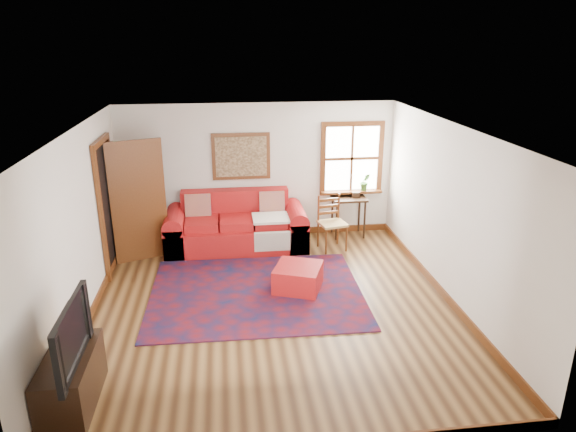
{
  "coord_description": "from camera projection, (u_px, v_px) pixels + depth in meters",
  "views": [
    {
      "loc": [
        -0.61,
        -6.39,
        3.61
      ],
      "look_at": [
        0.28,
        0.6,
        1.12
      ],
      "focal_mm": 32.0,
      "sensor_mm": 36.0,
      "label": 1
    }
  ],
  "objects": [
    {
      "name": "ground",
      "position": [
        273.0,
        306.0,
        7.25
      ],
      "size": [
        5.5,
        5.5,
        0.0
      ],
      "primitive_type": "plane",
      "color": "#3F2411",
      "rests_on": "ground"
    },
    {
      "name": "room_envelope",
      "position": [
        272.0,
        194.0,
        6.72
      ],
      "size": [
        5.04,
        5.54,
        2.52
      ],
      "color": "silver",
      "rests_on": "ground"
    },
    {
      "name": "window",
      "position": [
        353.0,
        166.0,
        9.56
      ],
      "size": [
        1.18,
        0.2,
        1.38
      ],
      "color": "white",
      "rests_on": "ground"
    },
    {
      "name": "doorway",
      "position": [
        126.0,
        202.0,
        8.3
      ],
      "size": [
        0.89,
        1.08,
        2.14
      ],
      "color": "black",
      "rests_on": "ground"
    },
    {
      "name": "framed_artwork",
      "position": [
        241.0,
        156.0,
        9.24
      ],
      "size": [
        1.05,
        0.07,
        0.85
      ],
      "color": "#5E3014",
      "rests_on": "ground"
    },
    {
      "name": "persian_rug",
      "position": [
        256.0,
        292.0,
        7.61
      ],
      "size": [
        3.15,
        2.55,
        0.02
      ],
      "primitive_type": "cube",
      "rotation": [
        0.0,
        0.0,
        -0.02
      ],
      "color": "#5D0D13",
      "rests_on": "ground"
    },
    {
      "name": "red_leather_sofa",
      "position": [
        237.0,
        229.0,
        9.22
      ],
      "size": [
        2.49,
        1.03,
        0.97
      ],
      "color": "#AF1618",
      "rests_on": "ground"
    },
    {
      "name": "red_ottoman",
      "position": [
        298.0,
        278.0,
        7.67
      ],
      "size": [
        0.85,
        0.85,
        0.37
      ],
      "primitive_type": "cube",
      "rotation": [
        0.0,
        0.0,
        -0.37
      ],
      "color": "#AF1618",
      "rests_on": "ground"
    },
    {
      "name": "side_table",
      "position": [
        349.0,
        204.0,
        9.61
      ],
      "size": [
        0.63,
        0.47,
        0.76
      ],
      "color": "black",
      "rests_on": "ground"
    },
    {
      "name": "ladder_back_chair",
      "position": [
        331.0,
        220.0,
        9.07
      ],
      "size": [
        0.53,
        0.51,
        0.96
      ],
      "color": "tan",
      "rests_on": "ground"
    },
    {
      "name": "media_cabinet",
      "position": [
        71.0,
        380.0,
        5.23
      ],
      "size": [
        0.47,
        1.03,
        0.57
      ],
      "primitive_type": "cube",
      "color": "black",
      "rests_on": "ground"
    },
    {
      "name": "television",
      "position": [
        61.0,
        336.0,
        4.92
      ],
      "size": [
        0.15,
        1.11,
        0.64
      ],
      "primitive_type": "imported",
      "rotation": [
        0.0,
        0.0,
        1.57
      ],
      "color": "black",
      "rests_on": "media_cabinet"
    },
    {
      "name": "candle_hurricane",
      "position": [
        80.0,
        330.0,
        5.46
      ],
      "size": [
        0.12,
        0.12,
        0.18
      ],
      "color": "silver",
      "rests_on": "media_cabinet"
    }
  ]
}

